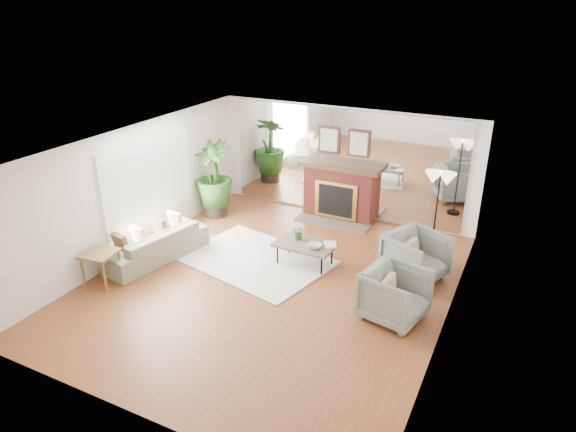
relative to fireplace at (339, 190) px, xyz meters
The scene contains 18 objects.
ground 3.33m from the fireplace, 90.00° to the right, with size 7.00×7.00×0.00m, color brown.
wall_left 4.46m from the fireplace, 132.54° to the right, with size 0.02×7.00×2.50m, color white.
wall_right 4.46m from the fireplace, 47.46° to the right, with size 0.02×7.00×2.50m, color white.
wall_back 0.63m from the fireplace, 90.00° to the left, with size 6.00×0.02×2.50m, color white.
mirror_panel 0.63m from the fireplace, 90.00° to the left, with size 5.40×0.04×2.40m, color silver.
window_panel 4.17m from the fireplace, 135.99° to the right, with size 0.04×2.40×1.50m, color #B2E09E.
fireplace is the anchor object (origin of this frame).
area_rug 2.83m from the fireplace, 104.17° to the right, with size 2.71×1.94×0.03m, color white.
coffee_table 2.42m from the fireplace, 84.06° to the right, with size 1.13×0.69×0.44m.
sofa 4.24m from the fireplace, 125.39° to the right, with size 2.10×0.82×0.61m, color gray.
armchair_back 2.97m from the fireplace, 41.34° to the right, with size 0.93×0.95×0.87m, color slate.
armchair_front 4.04m from the fireplace, 56.24° to the right, with size 0.90×0.92×0.84m, color slate.
side_table 5.33m from the fireplace, 119.83° to the right, with size 0.62×0.62×0.63m.
potted_ficus 2.86m from the fireplace, 156.15° to the right, with size 0.93×0.93×1.76m.
floor_lamp 2.70m from the fireplace, 24.12° to the right, with size 0.57×0.32×1.76m.
tabletop_plant 2.28m from the fireplace, 88.12° to the right, with size 0.24×0.21×0.27m, color #316124.
fruit_bowl 2.52m from the fireplace, 79.17° to the right, with size 0.26×0.26×0.07m, color brown.
book 2.39m from the fireplace, 75.25° to the right, with size 0.22×0.30×0.02m, color brown.
Camera 1 is at (3.79, -6.97, 4.74)m, focal length 32.00 mm.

